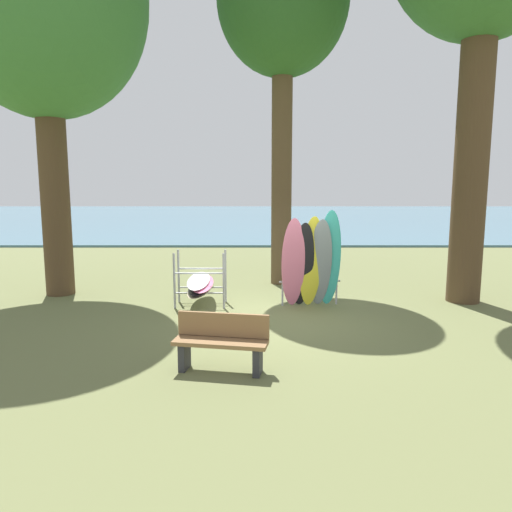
{
  "coord_description": "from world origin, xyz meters",
  "views": [
    {
      "loc": [
        -0.54,
        -9.78,
        2.77
      ],
      "look_at": [
        -0.56,
        1.3,
        1.1
      ],
      "focal_mm": 33.82,
      "sensor_mm": 36.0,
      "label": 1
    }
  ],
  "objects_px": {
    "leaning_board_pile": "(312,263)",
    "board_storage_rack": "(201,284)",
    "tree_mid_behind": "(284,5)",
    "tree_foreground_left": "(44,0)",
    "park_bench": "(222,341)"
  },
  "relations": [
    {
      "from": "tree_foreground_left",
      "to": "board_storage_rack",
      "type": "relative_size",
      "value": 4.64
    },
    {
      "from": "tree_mid_behind",
      "to": "tree_foreground_left",
      "type": "bearing_deg",
      "value": -166.64
    },
    {
      "from": "board_storage_rack",
      "to": "leaning_board_pile",
      "type": "bearing_deg",
      "value": -4.59
    },
    {
      "from": "tree_mid_behind",
      "to": "board_storage_rack",
      "type": "bearing_deg",
      "value": -128.41
    },
    {
      "from": "leaning_board_pile",
      "to": "board_storage_rack",
      "type": "xyz_separation_m",
      "value": [
        -2.51,
        0.2,
        -0.53
      ]
    },
    {
      "from": "leaning_board_pile",
      "to": "board_storage_rack",
      "type": "height_order",
      "value": "leaning_board_pile"
    },
    {
      "from": "tree_mid_behind",
      "to": "leaning_board_pile",
      "type": "distance_m",
      "value": 6.89
    },
    {
      "from": "leaning_board_pile",
      "to": "board_storage_rack",
      "type": "relative_size",
      "value": 1.04
    },
    {
      "from": "tree_mid_behind",
      "to": "park_bench",
      "type": "height_order",
      "value": "tree_mid_behind"
    },
    {
      "from": "leaning_board_pile",
      "to": "tree_foreground_left",
      "type": "bearing_deg",
      "value": 167.78
    },
    {
      "from": "tree_foreground_left",
      "to": "leaning_board_pile",
      "type": "height_order",
      "value": "tree_foreground_left"
    },
    {
      "from": "tree_mid_behind",
      "to": "board_storage_rack",
      "type": "relative_size",
      "value": 4.47
    },
    {
      "from": "board_storage_rack",
      "to": "park_bench",
      "type": "distance_m",
      "value": 3.98
    },
    {
      "from": "board_storage_rack",
      "to": "park_bench",
      "type": "bearing_deg",
      "value": -79.07
    },
    {
      "from": "board_storage_rack",
      "to": "park_bench",
      "type": "xyz_separation_m",
      "value": [
        0.75,
        -3.91,
        -0.04
      ]
    }
  ]
}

